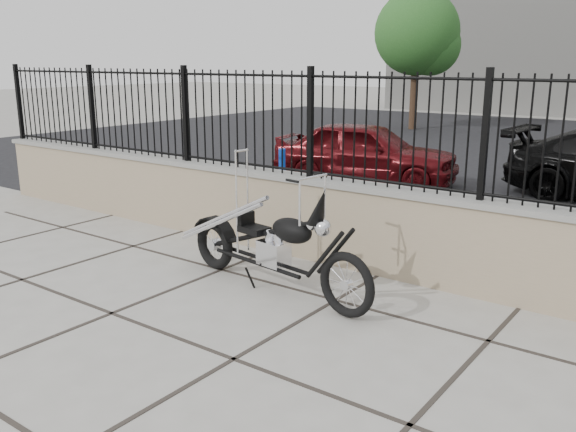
% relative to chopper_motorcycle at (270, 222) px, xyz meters
% --- Properties ---
extents(ground_plane, '(90.00, 90.00, 0.00)m').
position_rel_chopper_motorcycle_xyz_m(ground_plane, '(0.70, -1.36, -0.71)').
color(ground_plane, '#99968E').
rests_on(ground_plane, ground).
extents(retaining_wall, '(14.00, 0.36, 0.96)m').
position_rel_chopper_motorcycle_xyz_m(retaining_wall, '(0.70, 1.14, -0.23)').
color(retaining_wall, gray).
rests_on(retaining_wall, ground_plane).
extents(iron_fence, '(14.00, 0.08, 1.20)m').
position_rel_chopper_motorcycle_xyz_m(iron_fence, '(0.70, 1.14, 0.85)').
color(iron_fence, black).
rests_on(iron_fence, retaining_wall).
extents(chopper_motorcycle, '(2.40, 0.76, 1.42)m').
position_rel_chopper_motorcycle_xyz_m(chopper_motorcycle, '(0.00, 0.00, 0.00)').
color(chopper_motorcycle, black).
rests_on(chopper_motorcycle, ground_plane).
extents(car_red, '(3.66, 2.06, 1.18)m').
position_rel_chopper_motorcycle_xyz_m(car_red, '(-1.98, 5.46, -0.12)').
color(car_red, '#510B0F').
rests_on(car_red, parking_lot).
extents(bollard_a, '(0.14, 0.14, 0.91)m').
position_rel_chopper_motorcycle_xyz_m(bollard_a, '(-2.15, 3.06, -0.25)').
color(bollard_a, '#0B27B2').
rests_on(bollard_a, ground_plane).
extents(tree_left, '(2.77, 2.77, 4.67)m').
position_rel_chopper_motorcycle_xyz_m(tree_left, '(-5.32, 14.63, 2.56)').
color(tree_left, '#382619').
rests_on(tree_left, ground_plane).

